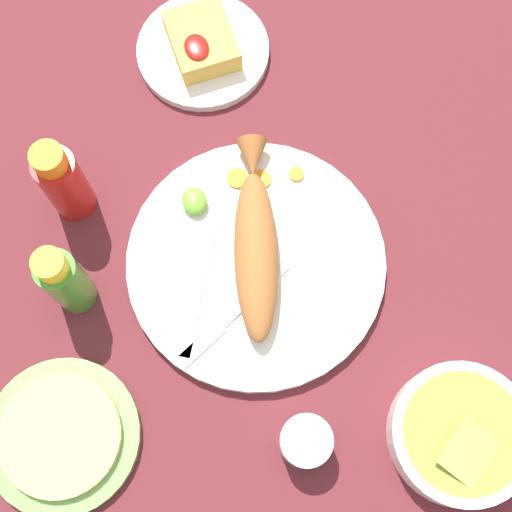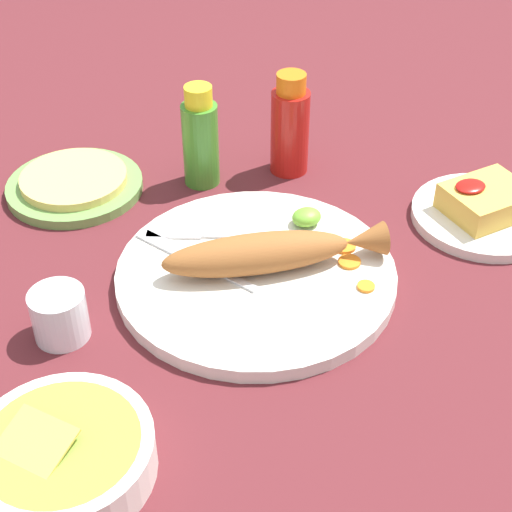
% 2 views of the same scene
% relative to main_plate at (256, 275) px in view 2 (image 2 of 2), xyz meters
% --- Properties ---
extents(ground_plane, '(4.00, 4.00, 0.00)m').
position_rel_main_plate_xyz_m(ground_plane, '(0.00, 0.00, -0.01)').
color(ground_plane, '#561E23').
extents(main_plate, '(0.34, 0.34, 0.02)m').
position_rel_main_plate_xyz_m(main_plate, '(0.00, 0.00, 0.00)').
color(main_plate, silver).
rests_on(main_plate, ground_plane).
extents(fried_fish, '(0.27, 0.13, 0.05)m').
position_rel_main_plate_xyz_m(fried_fish, '(-0.02, 0.01, 0.03)').
color(fried_fish, '#935628').
rests_on(fried_fish, main_plate).
extents(fork_near, '(0.09, 0.17, 0.00)m').
position_rel_main_plate_xyz_m(fork_near, '(0.06, -0.06, 0.01)').
color(fork_near, silver).
rests_on(fork_near, main_plate).
extents(fork_far, '(0.17, 0.11, 0.00)m').
position_rel_main_plate_xyz_m(fork_far, '(0.02, -0.09, 0.01)').
color(fork_far, silver).
rests_on(fork_far, main_plate).
extents(carrot_slice_near, '(0.02, 0.02, 0.00)m').
position_rel_main_plate_xyz_m(carrot_slice_near, '(-0.10, 0.09, 0.01)').
color(carrot_slice_near, orange).
rests_on(carrot_slice_near, main_plate).
extents(carrot_slice_mid, '(0.03, 0.03, 0.00)m').
position_rel_main_plate_xyz_m(carrot_slice_mid, '(-0.12, 0.01, 0.01)').
color(carrot_slice_mid, orange).
rests_on(carrot_slice_mid, main_plate).
extents(carrot_slice_far, '(0.03, 0.03, 0.00)m').
position_rel_main_plate_xyz_m(carrot_slice_far, '(-0.10, 0.04, 0.01)').
color(carrot_slice_far, orange).
rests_on(carrot_slice_far, main_plate).
extents(lime_wedge_main, '(0.04, 0.03, 0.02)m').
position_rel_main_plate_xyz_m(lime_wedge_main, '(-0.10, -0.05, 0.02)').
color(lime_wedge_main, '#6BB233').
rests_on(lime_wedge_main, main_plate).
extents(hot_sauce_bottle_red, '(0.05, 0.05, 0.15)m').
position_rel_main_plate_xyz_m(hot_sauce_bottle_red, '(-0.16, -0.20, 0.06)').
color(hot_sauce_bottle_red, '#B21914').
rests_on(hot_sauce_bottle_red, ground_plane).
extents(hot_sauce_bottle_green, '(0.05, 0.05, 0.15)m').
position_rel_main_plate_xyz_m(hot_sauce_bottle_green, '(-0.04, -0.23, 0.06)').
color(hot_sauce_bottle_green, '#3D8428').
rests_on(hot_sauce_bottle_green, ground_plane).
extents(salt_cup, '(0.06, 0.06, 0.06)m').
position_rel_main_plate_xyz_m(salt_cup, '(0.23, -0.02, 0.02)').
color(salt_cup, silver).
rests_on(salt_cup, ground_plane).
extents(side_plate_fries, '(0.19, 0.19, 0.01)m').
position_rel_main_plate_xyz_m(side_plate_fries, '(-0.33, 0.03, -0.00)').
color(side_plate_fries, silver).
rests_on(side_plate_fries, ground_plane).
extents(fries_pile, '(0.10, 0.09, 0.04)m').
position_rel_main_plate_xyz_m(fries_pile, '(-0.33, 0.03, 0.02)').
color(fries_pile, gold).
rests_on(fries_pile, side_plate_fries).
extents(guacamole_bowl, '(0.17, 0.17, 0.06)m').
position_rel_main_plate_xyz_m(guacamole_bowl, '(0.29, 0.16, 0.02)').
color(guacamole_bowl, white).
rests_on(guacamole_bowl, ground_plane).
extents(tortilla_plate, '(0.19, 0.19, 0.01)m').
position_rel_main_plate_xyz_m(tortilla_plate, '(0.13, -0.29, -0.00)').
color(tortilla_plate, '#6B9E4C').
rests_on(tortilla_plate, ground_plane).
extents(tortilla_stack, '(0.15, 0.15, 0.01)m').
position_rel_main_plate_xyz_m(tortilla_stack, '(0.13, -0.29, 0.01)').
color(tortilla_stack, '#E0C666').
rests_on(tortilla_stack, tortilla_plate).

